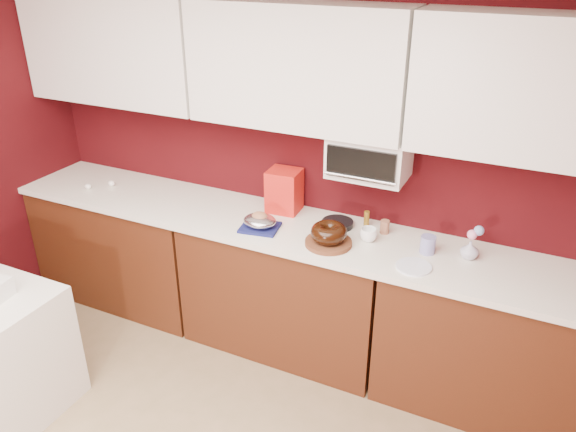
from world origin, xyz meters
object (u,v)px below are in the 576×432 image
(pandoro_box, at_px, (284,191))
(coffee_mug, at_px, (369,233))
(blue_jar, at_px, (428,245))
(toaster_oven, at_px, (370,156))
(bundt_cake, at_px, (329,233))
(flower_vase, at_px, (470,249))
(foil_ham_nest, at_px, (260,221))

(pandoro_box, xyz_separation_m, coffee_mug, (0.63, -0.17, -0.09))
(blue_jar, bearing_deg, toaster_oven, 162.65)
(pandoro_box, xyz_separation_m, blue_jar, (0.98, -0.16, -0.09))
(bundt_cake, xyz_separation_m, flower_vase, (0.76, 0.20, -0.02))
(bundt_cake, distance_m, blue_jar, 0.56)
(bundt_cake, height_order, blue_jar, bundt_cake)
(flower_vase, bearing_deg, foil_ham_nest, -171.16)
(foil_ham_nest, distance_m, pandoro_box, 0.32)
(toaster_oven, bearing_deg, bundt_cake, -113.87)
(toaster_oven, height_order, blue_jar, toaster_oven)
(bundt_cake, bearing_deg, coffee_mug, 36.91)
(foil_ham_nest, xyz_separation_m, flower_vase, (1.22, 0.19, 0.00))
(coffee_mug, relative_size, blue_jar, 0.94)
(bundt_cake, bearing_deg, flower_vase, 14.36)
(toaster_oven, bearing_deg, coffee_mug, -63.98)
(toaster_oven, xyz_separation_m, pandoro_box, (-0.56, 0.03, -0.34))
(coffee_mug, xyz_separation_m, flower_vase, (0.57, 0.05, 0.01))
(coffee_mug, height_order, flower_vase, flower_vase)
(pandoro_box, bearing_deg, coffee_mug, -18.67)
(foil_ham_nest, bearing_deg, bundt_cake, -0.72)
(foil_ham_nest, bearing_deg, blue_jar, 8.57)
(toaster_oven, xyz_separation_m, coffee_mug, (0.07, -0.14, -0.43))
(bundt_cake, relative_size, foil_ham_nest, 1.02)
(toaster_oven, bearing_deg, pandoro_box, 177.29)
(toaster_oven, distance_m, bundt_cake, 0.50)
(toaster_oven, relative_size, blue_jar, 4.37)
(pandoro_box, height_order, coffee_mug, pandoro_box)
(flower_vase, bearing_deg, blue_jar, -169.93)
(pandoro_box, distance_m, coffee_mug, 0.66)
(pandoro_box, bearing_deg, flower_vase, -9.48)
(foil_ham_nest, height_order, pandoro_box, pandoro_box)
(coffee_mug, height_order, blue_jar, blue_jar)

